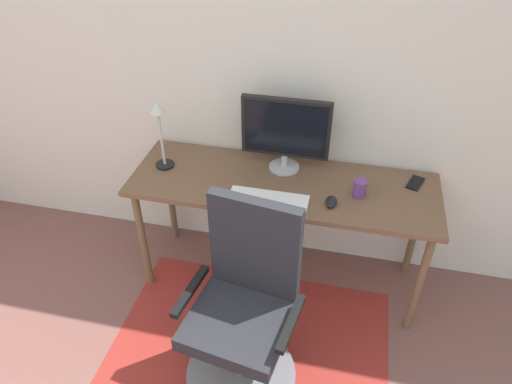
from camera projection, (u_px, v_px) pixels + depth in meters
wall_back at (282, 66)px, 2.63m from camera, size 6.00×0.10×2.60m
area_rug at (246, 361)px, 2.60m from camera, size 1.54×1.31×0.01m
desk at (283, 193)px, 2.70m from camera, size 1.74×0.58×0.76m
monitor at (286, 130)px, 2.62m from camera, size 0.50×0.18×0.44m
keyboard at (268, 199)px, 2.52m from camera, size 0.43×0.13×0.02m
computer_mouse at (331, 202)px, 2.49m from camera, size 0.06×0.10×0.03m
coffee_cup at (360, 188)px, 2.53m from camera, size 0.07×0.07×0.10m
cell_phone at (415, 183)px, 2.64m from camera, size 0.11×0.15×0.01m
desk_lamp at (160, 126)px, 2.63m from camera, size 0.11×0.11×0.41m
office_chair at (244, 321)px, 2.32m from camera, size 0.59×0.58×1.06m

